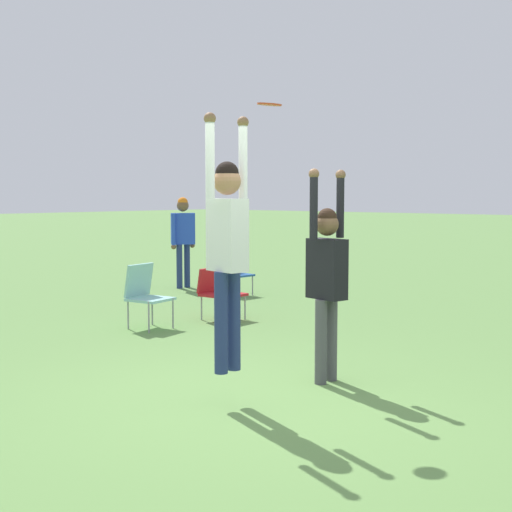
{
  "coord_description": "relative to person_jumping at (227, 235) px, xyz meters",
  "views": [
    {
      "loc": [
        -4.83,
        -4.24,
        1.9
      ],
      "look_at": [
        0.37,
        0.28,
        1.3
      ],
      "focal_mm": 50.0,
      "sensor_mm": 36.0,
      "label": 1
    }
  ],
  "objects": [
    {
      "name": "ground_plane",
      "position": [
        0.24,
        -0.08,
        -1.54
      ],
      "size": [
        120.0,
        120.0,
        0.0
      ],
      "primitive_type": "plane",
      "color": "#608C47"
    },
    {
      "name": "camping_chair_0",
      "position": [
        1.95,
        3.44,
        -1.01
      ],
      "size": [
        0.6,
        0.64,
        0.91
      ],
      "rotation": [
        0.0,
        0.0,
        3.3
      ],
      "color": "gray",
      "rests_on": "ground_plane"
    },
    {
      "name": "camping_chair_2",
      "position": [
        5.18,
        4.74,
        -1.07
      ],
      "size": [
        0.54,
        0.58,
        0.8
      ],
      "rotation": [
        0.0,
        0.0,
        3.07
      ],
      "color": "gray",
      "rests_on": "ground_plane"
    },
    {
      "name": "person_jumping",
      "position": [
        0.0,
        0.0,
        0.0
      ],
      "size": [
        0.53,
        0.4,
        2.29
      ],
      "rotation": [
        0.0,
        0.0,
        1.4
      ],
      "color": "navy",
      "rests_on": "ground_plane"
    },
    {
      "name": "person_spectator_near",
      "position": [
        5.3,
        6.22,
        -0.41
      ],
      "size": [
        0.62,
        0.44,
        1.84
      ],
      "rotation": [
        0.0,
        0.0,
        -0.64
      ],
      "color": "navy",
      "rests_on": "ground_plane"
    },
    {
      "name": "frisbee",
      "position": [
        0.51,
        -0.06,
        1.19
      ],
      "size": [
        0.23,
        0.23,
        0.04
      ],
      "color": "#E04C23"
    },
    {
      "name": "camping_chair_1",
      "position": [
        3.15,
        3.15,
        -1.08
      ],
      "size": [
        0.57,
        0.6,
        0.78
      ],
      "rotation": [
        0.0,
        0.0,
        3.17
      ],
      "color": "gray",
      "rests_on": "ground_plane"
    },
    {
      "name": "person_defending",
      "position": [
        1.22,
        -0.21,
        -0.4
      ],
      "size": [
        0.56,
        0.44,
        2.15
      ],
      "rotation": [
        0.0,
        0.0,
        -1.74
      ],
      "color": "#4C4C51",
      "rests_on": "ground_plane"
    }
  ]
}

